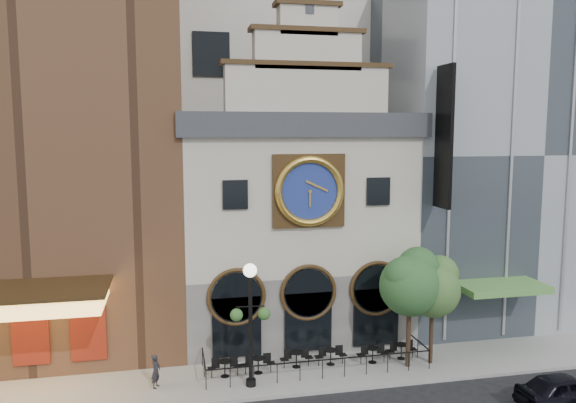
{
  "coord_description": "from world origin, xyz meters",
  "views": [
    {
      "loc": [
        -6.68,
        -22.46,
        11.43
      ],
      "look_at": [
        -0.59,
        6.0,
        7.79
      ],
      "focal_mm": 35.0,
      "sensor_mm": 36.0,
      "label": 1
    }
  ],
  "objects_px": {
    "bistro_3": "(331,355)",
    "bistro_4": "(373,354)",
    "bistro_1": "(258,364)",
    "car_right": "(566,390)",
    "lamppost": "(250,311)",
    "bistro_2": "(296,358)",
    "tree_left": "(411,281)",
    "bistro_5": "(401,350)",
    "pedestrian": "(156,371)",
    "bistro_0": "(225,367)",
    "tree_right": "(433,286)"
  },
  "relations": [
    {
      "from": "bistro_5",
      "to": "tree_right",
      "type": "bearing_deg",
      "value": -29.24
    },
    {
      "from": "lamppost",
      "to": "bistro_2",
      "type": "bearing_deg",
      "value": 35.87
    },
    {
      "from": "bistro_4",
      "to": "tree_left",
      "type": "relative_size",
      "value": 0.27
    },
    {
      "from": "tree_left",
      "to": "bistro_5",
      "type": "bearing_deg",
      "value": 89.53
    },
    {
      "from": "tree_left",
      "to": "tree_right",
      "type": "bearing_deg",
      "value": 7.12
    },
    {
      "from": "bistro_4",
      "to": "tree_left",
      "type": "xyz_separation_m",
      "value": [
        1.56,
        -0.71,
        3.78
      ]
    },
    {
      "from": "bistro_2",
      "to": "car_right",
      "type": "distance_m",
      "value": 11.75
    },
    {
      "from": "bistro_3",
      "to": "bistro_0",
      "type": "bearing_deg",
      "value": -177.01
    },
    {
      "from": "bistro_4",
      "to": "bistro_5",
      "type": "distance_m",
      "value": 1.58
    },
    {
      "from": "bistro_0",
      "to": "car_right",
      "type": "bearing_deg",
      "value": -22.14
    },
    {
      "from": "bistro_4",
      "to": "pedestrian",
      "type": "bearing_deg",
      "value": -177.08
    },
    {
      "from": "bistro_0",
      "to": "tree_left",
      "type": "distance_m",
      "value": 9.61
    },
    {
      "from": "bistro_0",
      "to": "bistro_3",
      "type": "xyz_separation_m",
      "value": [
        5.17,
        0.27,
        0.0
      ]
    },
    {
      "from": "pedestrian",
      "to": "bistro_1",
      "type": "bearing_deg",
      "value": -60.03
    },
    {
      "from": "bistro_2",
      "to": "lamppost",
      "type": "xyz_separation_m",
      "value": [
        -2.43,
        -1.51,
        2.99
      ]
    },
    {
      "from": "bistro_0",
      "to": "tree_right",
      "type": "xyz_separation_m",
      "value": [
        10.08,
        -0.49,
        3.41
      ]
    },
    {
      "from": "tree_right",
      "to": "bistro_5",
      "type": "bearing_deg",
      "value": 150.76
    },
    {
      "from": "bistro_2",
      "to": "tree_right",
      "type": "xyz_separation_m",
      "value": [
        6.61,
        -0.82,
        3.41
      ]
    },
    {
      "from": "lamppost",
      "to": "tree_right",
      "type": "relative_size",
      "value": 1.06
    },
    {
      "from": "tree_left",
      "to": "bistro_2",
      "type": "bearing_deg",
      "value": 169.64
    },
    {
      "from": "bistro_1",
      "to": "bistro_3",
      "type": "height_order",
      "value": "same"
    },
    {
      "from": "bistro_0",
      "to": "bistro_4",
      "type": "distance_m",
      "value": 7.25
    },
    {
      "from": "bistro_5",
      "to": "tree_left",
      "type": "height_order",
      "value": "tree_left"
    },
    {
      "from": "lamppost",
      "to": "pedestrian",
      "type": "bearing_deg",
      "value": 174.19
    },
    {
      "from": "bistro_3",
      "to": "bistro_5",
      "type": "relative_size",
      "value": 1.0
    },
    {
      "from": "bistro_1",
      "to": "bistro_2",
      "type": "height_order",
      "value": "same"
    },
    {
      "from": "bistro_1",
      "to": "tree_left",
      "type": "bearing_deg",
      "value": -5.42
    },
    {
      "from": "bistro_1",
      "to": "car_right",
      "type": "distance_m",
      "value": 13.31
    },
    {
      "from": "bistro_5",
      "to": "tree_left",
      "type": "bearing_deg",
      "value": -90.47
    },
    {
      "from": "bistro_3",
      "to": "tree_right",
      "type": "height_order",
      "value": "tree_right"
    },
    {
      "from": "bistro_3",
      "to": "bistro_4",
      "type": "distance_m",
      "value": 2.09
    },
    {
      "from": "bistro_3",
      "to": "bistro_5",
      "type": "xyz_separation_m",
      "value": [
        3.65,
        -0.05,
        0.0
      ]
    },
    {
      "from": "tree_left",
      "to": "bistro_0",
      "type": "bearing_deg",
      "value": 175.82
    },
    {
      "from": "bistro_4",
      "to": "bistro_5",
      "type": "relative_size",
      "value": 1.0
    },
    {
      "from": "bistro_2",
      "to": "tree_left",
      "type": "xyz_separation_m",
      "value": [
        5.34,
        -0.98,
        3.78
      ]
    },
    {
      "from": "bistro_1",
      "to": "lamppost",
      "type": "height_order",
      "value": "lamppost"
    },
    {
      "from": "bistro_1",
      "to": "pedestrian",
      "type": "bearing_deg",
      "value": -173.85
    },
    {
      "from": "lamppost",
      "to": "bistro_0",
      "type": "bearing_deg",
      "value": 135.71
    },
    {
      "from": "bistro_2",
      "to": "pedestrian",
      "type": "xyz_separation_m",
      "value": [
        -6.57,
        -0.79,
        0.29
      ]
    },
    {
      "from": "bistro_1",
      "to": "car_right",
      "type": "relative_size",
      "value": 0.37
    },
    {
      "from": "bistro_5",
      "to": "car_right",
      "type": "bearing_deg",
      "value": -50.09
    },
    {
      "from": "tree_left",
      "to": "tree_right",
      "type": "xyz_separation_m",
      "value": [
        1.27,
        0.16,
        -0.37
      ]
    },
    {
      "from": "bistro_4",
      "to": "pedestrian",
      "type": "xyz_separation_m",
      "value": [
        -10.34,
        -0.53,
        0.29
      ]
    },
    {
      "from": "bistro_0",
      "to": "tree_right",
      "type": "bearing_deg",
      "value": -2.76
    },
    {
      "from": "bistro_2",
      "to": "pedestrian",
      "type": "height_order",
      "value": "pedestrian"
    },
    {
      "from": "lamppost",
      "to": "bistro_4",
      "type": "bearing_deg",
      "value": 15.37
    },
    {
      "from": "bistro_3",
      "to": "lamppost",
      "type": "relative_size",
      "value": 0.28
    },
    {
      "from": "bistro_1",
      "to": "bistro_5",
      "type": "xyz_separation_m",
      "value": [
        7.25,
        0.18,
        0.0
      ]
    },
    {
      "from": "bistro_2",
      "to": "tree_left",
      "type": "distance_m",
      "value": 6.61
    },
    {
      "from": "tree_left",
      "to": "pedestrian",
      "type": "bearing_deg",
      "value": 179.11
    }
  ]
}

